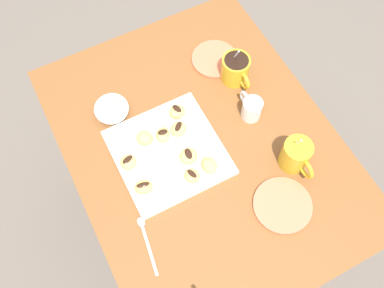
# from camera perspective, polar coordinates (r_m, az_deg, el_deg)

# --- Properties ---
(ground_plane) EXTENTS (8.00, 8.00, 0.00)m
(ground_plane) POSITION_cam_1_polar(r_m,az_deg,el_deg) (1.97, 0.92, -9.68)
(ground_plane) COLOR #665B51
(dining_table) EXTENTS (0.99, 0.76, 0.74)m
(dining_table) POSITION_cam_1_polar(r_m,az_deg,el_deg) (1.40, 1.27, -2.71)
(dining_table) COLOR brown
(dining_table) RESTS_ON ground_plane
(pastry_plate_square) EXTENTS (0.30, 0.30, 0.02)m
(pastry_plate_square) POSITION_cam_1_polar(r_m,az_deg,el_deg) (1.26, -3.16, -1.13)
(pastry_plate_square) COLOR white
(pastry_plate_square) RESTS_ON dining_table
(coffee_mug_mustard_left) EXTENTS (0.13, 0.09, 0.13)m
(coffee_mug_mustard_left) POSITION_cam_1_polar(r_m,az_deg,el_deg) (1.36, 5.84, 9.94)
(coffee_mug_mustard_left) COLOR gold
(coffee_mug_mustard_left) RESTS_ON dining_table
(coffee_mug_mustard_right) EXTENTS (0.12, 0.08, 0.15)m
(coffee_mug_mustard_right) POSITION_cam_1_polar(r_m,az_deg,el_deg) (1.24, 13.69, -1.42)
(coffee_mug_mustard_right) COLOR gold
(coffee_mug_mustard_right) RESTS_ON dining_table
(cream_pitcher_white) EXTENTS (0.10, 0.06, 0.07)m
(cream_pitcher_white) POSITION_cam_1_polar(r_m,az_deg,el_deg) (1.30, 7.93, 4.77)
(cream_pitcher_white) COLOR white
(cream_pitcher_white) RESTS_ON dining_table
(ice_cream_bowl) EXTENTS (0.11, 0.11, 0.08)m
(ice_cream_bowl) POSITION_cam_1_polar(r_m,az_deg,el_deg) (1.32, -10.71, 4.76)
(ice_cream_bowl) COLOR white
(ice_cream_bowl) RESTS_ON dining_table
(saucer_coral_left) EXTENTS (0.17, 0.17, 0.01)m
(saucer_coral_left) POSITION_cam_1_polar(r_m,az_deg,el_deg) (1.22, 11.96, -7.97)
(saucer_coral_left) COLOR #E5704C
(saucer_coral_left) RESTS_ON dining_table
(saucer_coral_right) EXTENTS (0.15, 0.15, 0.01)m
(saucer_coral_right) POSITION_cam_1_polar(r_m,az_deg,el_deg) (1.44, 3.04, 11.23)
(saucer_coral_right) COLOR #E5704C
(saucer_coral_right) RESTS_ON dining_table
(loose_spoon_near_saucer) EXTENTS (0.16, 0.04, 0.01)m
(loose_spoon_near_saucer) POSITION_cam_1_polar(r_m,az_deg,el_deg) (1.18, -6.14, -12.42)
(loose_spoon_near_saucer) COLOR silver
(loose_spoon_near_saucer) RESTS_ON dining_table
(beignet_0) EXTENTS (0.06, 0.07, 0.03)m
(beignet_0) POSITION_cam_1_polar(r_m,az_deg,el_deg) (1.22, -0.47, -1.63)
(beignet_0) COLOR #E5B260
(beignet_0) RESTS_ON pastry_plate_square
(chocolate_drizzle_0) EXTENTS (0.04, 0.02, 0.00)m
(chocolate_drizzle_0) POSITION_cam_1_polar(r_m,az_deg,el_deg) (1.21, -0.47, -1.31)
(chocolate_drizzle_0) COLOR black
(chocolate_drizzle_0) RESTS_ON beignet_0
(beignet_1) EXTENTS (0.05, 0.06, 0.04)m
(beignet_1) POSITION_cam_1_polar(r_m,az_deg,el_deg) (1.19, -6.45, -5.76)
(beignet_1) COLOR #E5B260
(beignet_1) RESTS_ON pastry_plate_square
(chocolate_drizzle_1) EXTENTS (0.02, 0.04, 0.00)m
(chocolate_drizzle_1) POSITION_cam_1_polar(r_m,az_deg,el_deg) (1.17, -6.55, -5.43)
(chocolate_drizzle_1) COLOR black
(chocolate_drizzle_1) RESTS_ON beignet_1
(beignet_2) EXTENTS (0.06, 0.05, 0.03)m
(beignet_2) POSITION_cam_1_polar(r_m,az_deg,el_deg) (1.21, 2.32, -2.82)
(beignet_2) COLOR #E5B260
(beignet_2) RESTS_ON pastry_plate_square
(beignet_3) EXTENTS (0.07, 0.07, 0.04)m
(beignet_3) POSITION_cam_1_polar(r_m,az_deg,el_deg) (1.25, -6.33, 0.76)
(beignet_3) COLOR #E5B260
(beignet_3) RESTS_ON pastry_plate_square
(beignet_4) EXTENTS (0.07, 0.06, 0.03)m
(beignet_4) POSITION_cam_1_polar(r_m,az_deg,el_deg) (1.26, -3.88, 1.22)
(beignet_4) COLOR #E5B260
(beignet_4) RESTS_ON pastry_plate_square
(chocolate_drizzle_4) EXTENTS (0.02, 0.03, 0.00)m
(chocolate_drizzle_4) POSITION_cam_1_polar(r_m,az_deg,el_deg) (1.24, -3.92, 1.58)
(chocolate_drizzle_4) COLOR black
(chocolate_drizzle_4) RESTS_ON beignet_4
(beignet_5) EXTENTS (0.07, 0.07, 0.03)m
(beignet_5) POSITION_cam_1_polar(r_m,az_deg,el_deg) (1.23, -8.48, -2.40)
(beignet_5) COLOR #E5B260
(beignet_5) RESTS_ON pastry_plate_square
(chocolate_drizzle_5) EXTENTS (0.03, 0.04, 0.00)m
(chocolate_drizzle_5) POSITION_cam_1_polar(r_m,az_deg,el_deg) (1.21, -8.59, -2.07)
(chocolate_drizzle_5) COLOR black
(chocolate_drizzle_5) RESTS_ON beignet_5
(beignet_6) EXTENTS (0.07, 0.07, 0.03)m
(beignet_6) POSITION_cam_1_polar(r_m,az_deg,el_deg) (1.26, -1.81, 2.01)
(beignet_6) COLOR #E5B260
(beignet_6) RESTS_ON pastry_plate_square
(chocolate_drizzle_6) EXTENTS (0.04, 0.04, 0.00)m
(chocolate_drizzle_6) POSITION_cam_1_polar(r_m,az_deg,el_deg) (1.25, -1.83, 2.35)
(chocolate_drizzle_6) COLOR black
(chocolate_drizzle_6) RESTS_ON beignet_6
(beignet_7) EXTENTS (0.05, 0.05, 0.03)m
(beignet_7) POSITION_cam_1_polar(r_m,az_deg,el_deg) (1.29, -1.98, 4.31)
(beignet_7) COLOR #E5B260
(beignet_7) RESTS_ON pastry_plate_square
(chocolate_drizzle_7) EXTENTS (0.04, 0.03, 0.00)m
(chocolate_drizzle_7) POSITION_cam_1_polar(r_m,az_deg,el_deg) (1.27, -2.01, 4.74)
(chocolate_drizzle_7) COLOR black
(chocolate_drizzle_7) RESTS_ON beignet_7
(beignet_8) EXTENTS (0.06, 0.06, 0.03)m
(beignet_8) POSITION_cam_1_polar(r_m,az_deg,el_deg) (1.20, 0.01, -4.28)
(beignet_8) COLOR #E5B260
(beignet_8) RESTS_ON pastry_plate_square
(chocolate_drizzle_8) EXTENTS (0.03, 0.02, 0.00)m
(chocolate_drizzle_8) POSITION_cam_1_polar(r_m,az_deg,el_deg) (1.18, 0.01, -3.98)
(chocolate_drizzle_8) COLOR black
(chocolate_drizzle_8) RESTS_ON beignet_8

